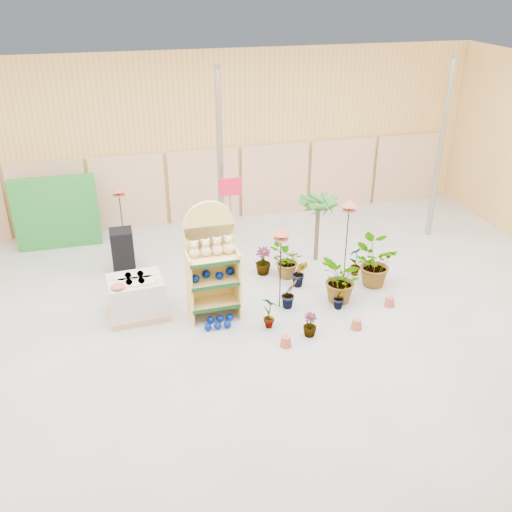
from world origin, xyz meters
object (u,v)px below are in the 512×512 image
at_px(bird_table_front, 281,234).
at_px(display_shelf, 211,265).
at_px(potted_plant_2, 342,280).
at_px(pallet_stack, 137,297).

bearing_deg(bird_table_front, display_shelf, 173.26).
bearing_deg(display_shelf, bird_table_front, -8.29).
bearing_deg(potted_plant_2, pallet_stack, 172.09).
xyz_separation_m(display_shelf, bird_table_front, (1.37, -0.16, 0.58)).
relative_size(pallet_stack, potted_plant_2, 1.17).
relative_size(display_shelf, pallet_stack, 1.96).
xyz_separation_m(pallet_stack, potted_plant_2, (4.13, -0.57, 0.10)).
xyz_separation_m(bird_table_front, potted_plant_2, (1.29, -0.13, -1.15)).
relative_size(pallet_stack, bird_table_front, 0.67).
distance_m(pallet_stack, bird_table_front, 3.14).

